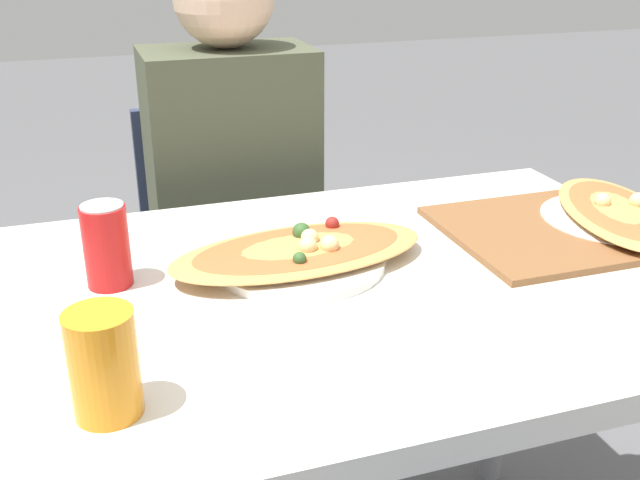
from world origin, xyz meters
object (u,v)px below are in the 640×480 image
at_px(chair_far_seated, 229,260).
at_px(drink_glass, 104,364).
at_px(dining_table, 336,331).
at_px(pizza_second, 616,214).
at_px(pizza_main, 299,253).
at_px(soda_can, 106,246).
at_px(person_seated, 234,187).

height_order(chair_far_seated, drink_glass, drink_glass).
bearing_deg(chair_far_seated, dining_table, 92.03).
bearing_deg(pizza_second, pizza_main, 178.54).
height_order(pizza_main, soda_can, soda_can).
distance_m(drink_glass, pizza_second, 0.93).
bearing_deg(pizza_second, chair_far_seated, 130.97).
distance_m(soda_can, pizza_second, 0.86).
distance_m(dining_table, drink_glass, 0.44).
xyz_separation_m(person_seated, drink_glass, (-0.32, -0.83, 0.11)).
xyz_separation_m(chair_far_seated, drink_glass, (-0.32, -0.93, 0.33)).
bearing_deg(person_seated, pizza_main, 88.87).
height_order(pizza_main, drink_glass, drink_glass).
height_order(dining_table, person_seated, person_seated).
height_order(drink_glass, pizza_second, drink_glass).
distance_m(dining_table, pizza_main, 0.13).
relative_size(person_seated, soda_can, 9.85).
height_order(chair_far_seated, person_seated, person_seated).
relative_size(dining_table, pizza_main, 2.76).
bearing_deg(soda_can, dining_table, -16.51).
bearing_deg(soda_can, pizza_second, -2.59).
bearing_deg(pizza_main, drink_glass, -136.05).
bearing_deg(dining_table, person_seated, 92.40).
bearing_deg(dining_table, pizza_second, 5.87).
xyz_separation_m(person_seated, pizza_main, (-0.01, -0.53, 0.07)).
bearing_deg(person_seated, soda_can, 59.78).
distance_m(person_seated, soda_can, 0.59).
relative_size(pizza_main, soda_can, 3.39).
distance_m(chair_far_seated, person_seated, 0.25).
relative_size(dining_table, pizza_second, 2.93).
height_order(person_seated, pizza_second, person_seated).
bearing_deg(person_seated, pizza_second, 136.19).
height_order(person_seated, pizza_main, person_seated).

